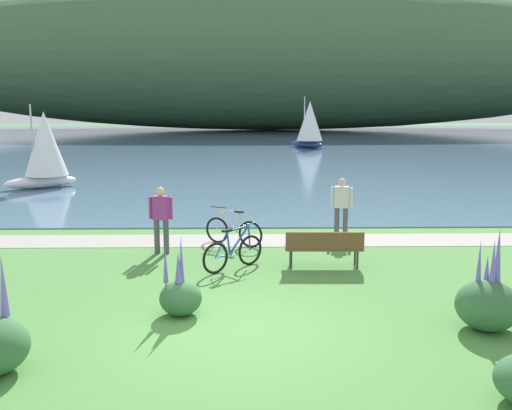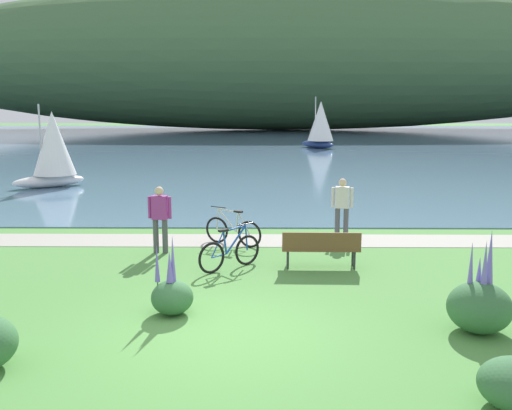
{
  "view_description": "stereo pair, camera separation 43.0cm",
  "coord_description": "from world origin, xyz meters",
  "px_view_note": "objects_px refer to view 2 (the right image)",
  "views": [
    {
      "loc": [
        0.2,
        -9.16,
        3.79
      ],
      "look_at": [
        0.46,
        6.53,
        1.0
      ],
      "focal_mm": 40.45,
      "sensor_mm": 36.0,
      "label": 1
    },
    {
      "loc": [
        0.62,
        -9.16,
        3.79
      ],
      "look_at": [
        0.46,
        6.53,
        1.0
      ],
      "focal_mm": 40.45,
      "sensor_mm": 36.0,
      "label": 2
    }
  ],
  "objects_px": {
    "park_bench_near_camera": "(321,246)",
    "person_on_the_grass": "(160,215)",
    "bicycle_beside_path": "(230,252)",
    "bicycle_leaning_near_bench": "(233,231)",
    "sailboat_nearest_to_shore": "(53,148)",
    "sailboat_mid_bay": "(320,124)",
    "person_at_shoreline": "(342,204)"
  },
  "relations": [
    {
      "from": "bicycle_leaning_near_bench",
      "to": "sailboat_nearest_to_shore",
      "type": "xyz_separation_m",
      "value": [
        -8.59,
        10.62,
        1.38
      ]
    },
    {
      "from": "bicycle_leaning_near_bench",
      "to": "sailboat_mid_bay",
      "type": "bearing_deg",
      "value": 80.39
    },
    {
      "from": "park_bench_near_camera",
      "to": "bicycle_beside_path",
      "type": "relative_size",
      "value": 1.33
    },
    {
      "from": "person_on_the_grass",
      "to": "bicycle_leaning_near_bench",
      "type": "bearing_deg",
      "value": 24.54
    },
    {
      "from": "park_bench_near_camera",
      "to": "sailboat_nearest_to_shore",
      "type": "height_order",
      "value": "sailboat_nearest_to_shore"
    },
    {
      "from": "person_at_shoreline",
      "to": "sailboat_mid_bay",
      "type": "relative_size",
      "value": 0.4
    },
    {
      "from": "bicycle_beside_path",
      "to": "sailboat_mid_bay",
      "type": "xyz_separation_m",
      "value": [
        5.58,
        35.5,
        1.65
      ]
    },
    {
      "from": "person_on_the_grass",
      "to": "sailboat_mid_bay",
      "type": "height_order",
      "value": "sailboat_mid_bay"
    },
    {
      "from": "person_at_shoreline",
      "to": "park_bench_near_camera",
      "type": "bearing_deg",
      "value": -106.45
    },
    {
      "from": "bicycle_beside_path",
      "to": "person_on_the_grass",
      "type": "distance_m",
      "value": 2.42
    },
    {
      "from": "sailboat_mid_bay",
      "to": "bicycle_leaning_near_bench",
      "type": "bearing_deg",
      "value": -99.61
    },
    {
      "from": "bicycle_leaning_near_bench",
      "to": "sailboat_nearest_to_shore",
      "type": "bearing_deg",
      "value": 128.99
    },
    {
      "from": "person_at_shoreline",
      "to": "sailboat_mid_bay",
      "type": "height_order",
      "value": "sailboat_mid_bay"
    },
    {
      "from": "park_bench_near_camera",
      "to": "person_on_the_grass",
      "type": "bearing_deg",
      "value": 161.12
    },
    {
      "from": "park_bench_near_camera",
      "to": "person_on_the_grass",
      "type": "height_order",
      "value": "person_on_the_grass"
    },
    {
      "from": "sailboat_mid_bay",
      "to": "sailboat_nearest_to_shore",
      "type": "bearing_deg",
      "value": -122.16
    },
    {
      "from": "park_bench_near_camera",
      "to": "bicycle_beside_path",
      "type": "distance_m",
      "value": 2.11
    },
    {
      "from": "park_bench_near_camera",
      "to": "person_at_shoreline",
      "type": "distance_m",
      "value": 3.14
    },
    {
      "from": "park_bench_near_camera",
      "to": "bicycle_leaning_near_bench",
      "type": "distance_m",
      "value": 3.06
    },
    {
      "from": "bicycle_beside_path",
      "to": "sailboat_nearest_to_shore",
      "type": "xyz_separation_m",
      "value": [
        -8.64,
        12.89,
        1.38
      ]
    },
    {
      "from": "bicycle_beside_path",
      "to": "person_on_the_grass",
      "type": "relative_size",
      "value": 0.8
    },
    {
      "from": "park_bench_near_camera",
      "to": "person_at_shoreline",
      "type": "bearing_deg",
      "value": 73.55
    },
    {
      "from": "park_bench_near_camera",
      "to": "bicycle_beside_path",
      "type": "xyz_separation_m",
      "value": [
        -2.1,
        -0.09,
        -0.12
      ]
    },
    {
      "from": "person_on_the_grass",
      "to": "bicycle_beside_path",
      "type": "bearing_deg",
      "value": -37.89
    },
    {
      "from": "person_at_shoreline",
      "to": "sailboat_nearest_to_shore",
      "type": "distance_m",
      "value": 15.24
    },
    {
      "from": "person_at_shoreline",
      "to": "person_on_the_grass",
      "type": "relative_size",
      "value": 1.0
    },
    {
      "from": "bicycle_beside_path",
      "to": "person_at_shoreline",
      "type": "xyz_separation_m",
      "value": [
        2.98,
        3.07,
        0.58
      ]
    },
    {
      "from": "bicycle_beside_path",
      "to": "person_on_the_grass",
      "type": "xyz_separation_m",
      "value": [
        -1.85,
        1.44,
        0.58
      ]
    },
    {
      "from": "person_on_the_grass",
      "to": "sailboat_nearest_to_shore",
      "type": "bearing_deg",
      "value": 120.68
    },
    {
      "from": "park_bench_near_camera",
      "to": "person_on_the_grass",
      "type": "distance_m",
      "value": 4.21
    },
    {
      "from": "sailboat_nearest_to_shore",
      "to": "person_on_the_grass",
      "type": "bearing_deg",
      "value": -59.32
    },
    {
      "from": "sailboat_mid_bay",
      "to": "bicycle_beside_path",
      "type": "bearing_deg",
      "value": -98.93
    }
  ]
}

